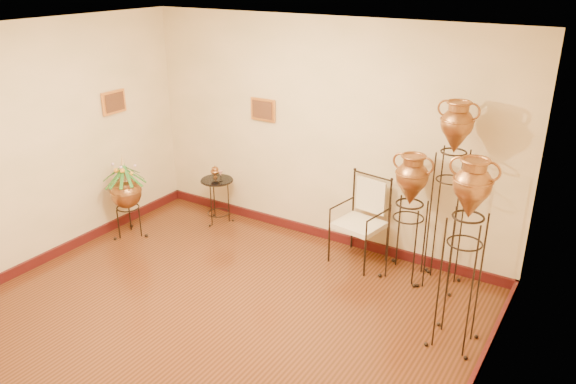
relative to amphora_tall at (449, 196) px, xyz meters
The scene contains 8 objects.
ground 2.95m from the amphora_tall, 128.54° to the right, with size 5.00×5.00×0.00m, color #582B15.
room_shell 2.82m from the amphora_tall, 128.73° to the right, with size 5.02×5.02×2.81m.
amphora_tall is the anchor object (origin of this frame).
amphora_mid 1.06m from the amphora_tall, 65.33° to the right, with size 0.46×0.46×1.87m.
amphora_short 0.53m from the amphora_tall, behind, with size 0.56×0.56×1.49m.
planter_urn 4.00m from the amphora_tall, 166.27° to the right, with size 0.69×0.69×1.15m.
armchair 1.14m from the amphora_tall, behind, with size 0.67×0.64×1.05m.
side_table 3.22m from the amphora_tall, behind, with size 0.47×0.47×0.79m.
Camera 1 is at (3.15, -3.36, 3.36)m, focal length 35.00 mm.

